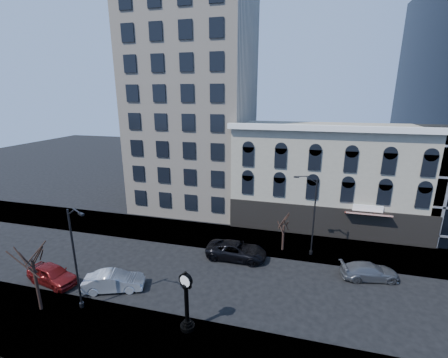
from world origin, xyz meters
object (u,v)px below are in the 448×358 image
(street_clock, at_px, (187,303))
(car_near_b, at_px, (114,281))
(street_lamp_near, at_px, (75,233))
(car_near_a, at_px, (52,274))

(street_clock, xyz_separation_m, car_near_b, (-7.43, 2.60, -1.33))
(street_lamp_near, relative_size, car_near_b, 1.74)
(street_clock, xyz_separation_m, car_near_a, (-13.04, 2.10, -1.30))
(car_near_b, bearing_deg, street_lamp_near, 150.15)
(car_near_a, bearing_deg, street_clock, -87.96)
(street_clock, bearing_deg, street_lamp_near, -159.30)
(street_clock, distance_m, car_near_b, 7.99)
(street_clock, bearing_deg, car_near_b, 179.63)
(car_near_a, distance_m, car_near_b, 5.63)
(street_lamp_near, xyz_separation_m, car_near_b, (0.48, 2.85, -5.60))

